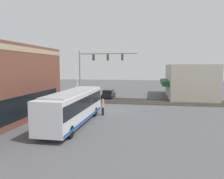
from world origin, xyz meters
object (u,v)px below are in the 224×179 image
pedestrian_near_bus (103,107)px  city_bus (74,106)px  parked_car_black (109,94)px  crossing_signal (78,88)px

pedestrian_near_bus → city_bus: bearing=156.0°
parked_car_black → pedestrian_near_bus: (-13.19, -1.90, 0.26)m
city_bus → parked_car_black: (17.47, -0.00, -1.08)m
city_bus → pedestrian_near_bus: size_ratio=6.23×
city_bus → parked_car_black: city_bus is taller
crossing_signal → parked_car_black: size_ratio=0.87×
crossing_signal → parked_car_black: (6.05, -3.46, -1.60)m
parked_car_black → crossing_signal: bearing=150.2°
parked_car_black → pedestrian_near_bus: pedestrian_near_bus is taller
pedestrian_near_bus → crossing_signal: bearing=36.9°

